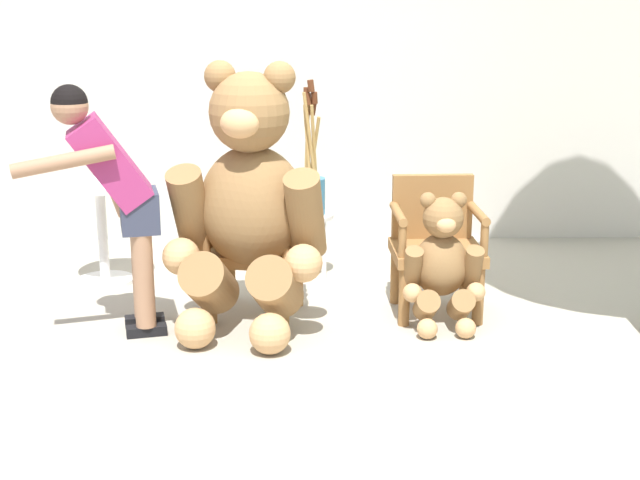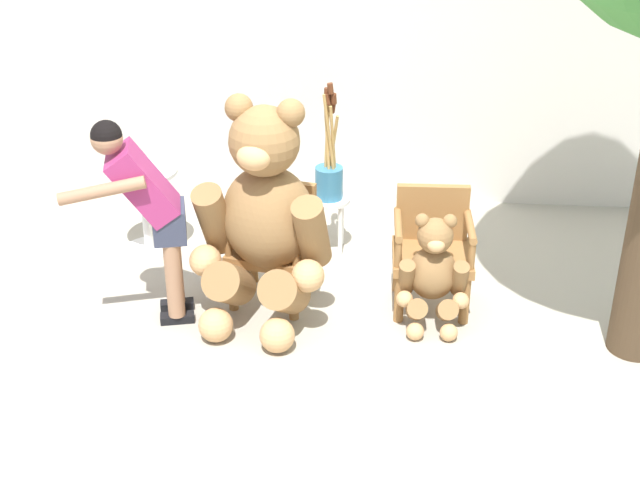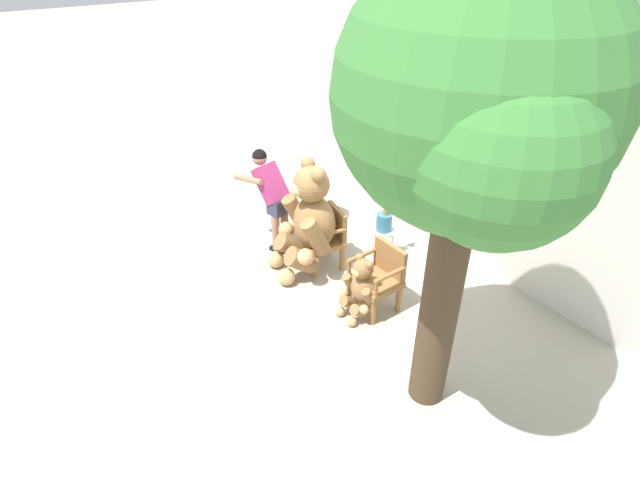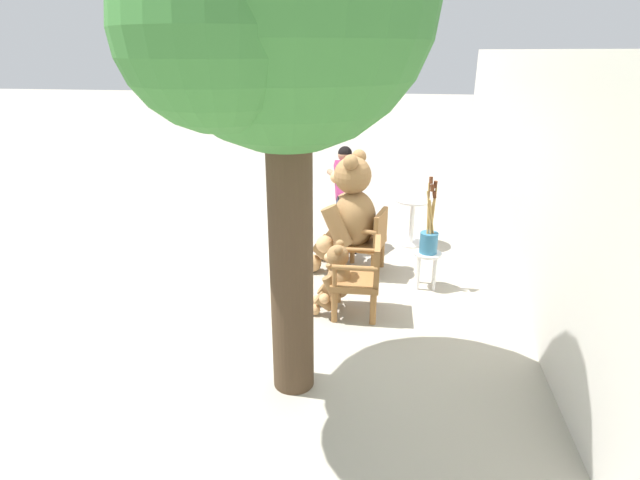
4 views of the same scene
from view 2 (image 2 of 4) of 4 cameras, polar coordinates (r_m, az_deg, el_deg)
ground_plane at (r=6.17m, az=1.72°, el=-6.37°), size 60.00×60.00×0.00m
back_wall at (r=7.79m, az=2.93°, el=12.34°), size 10.00×0.16×2.80m
wooden_chair_left at (r=6.45m, az=-2.92°, el=0.00°), size 0.65×0.62×0.86m
wooden_chair_right at (r=6.41m, az=7.18°, el=-0.39°), size 0.57×0.54×0.86m
teddy_bear_large at (r=6.08m, az=-3.60°, el=1.58°), size 1.00×0.99×1.61m
teddy_bear_small at (r=6.18m, az=7.25°, el=-2.07°), size 0.50×0.48×0.84m
person_visitor at (r=6.09m, az=-10.98°, el=2.32°), size 0.78×0.60×1.50m
white_stool at (r=7.15m, az=0.57°, el=1.96°), size 0.34×0.34×0.46m
brush_bucket at (r=7.02m, az=0.59°, el=4.25°), size 0.22×0.22×0.96m
round_side_table at (r=7.21m, az=-11.16°, el=2.47°), size 0.56×0.56×0.72m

